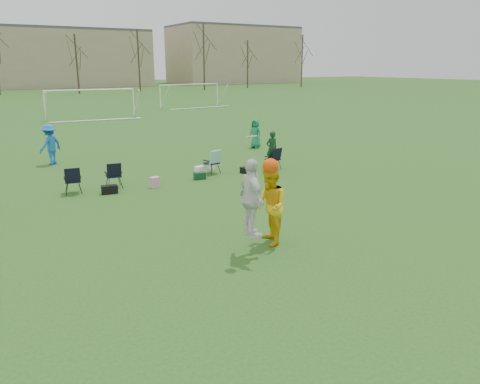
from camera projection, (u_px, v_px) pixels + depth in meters
ground at (253, 253)px, 11.43m from camera, size 260.00×260.00×0.00m
fielder_blue at (50, 145)px, 21.34m from camera, size 1.37×1.25×1.85m
fielder_green_far at (255, 134)px, 25.66m from camera, size 0.74×0.90×1.59m
center_contest at (263, 202)px, 11.44m from camera, size 1.63×1.59×2.95m
sideline_setup at (192, 166)px, 18.87m from camera, size 9.09×1.94×1.67m
goal_mid at (90, 96)px, 39.42m from camera, size 7.40×0.63×2.46m
goal_right at (190, 89)px, 50.32m from camera, size 7.35×1.14×2.46m
building_row at (23, 57)px, 92.72m from camera, size 126.00×16.00×13.00m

